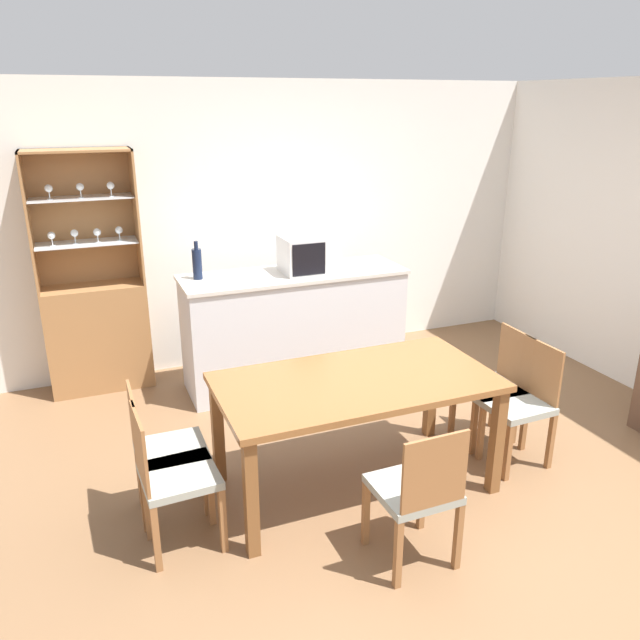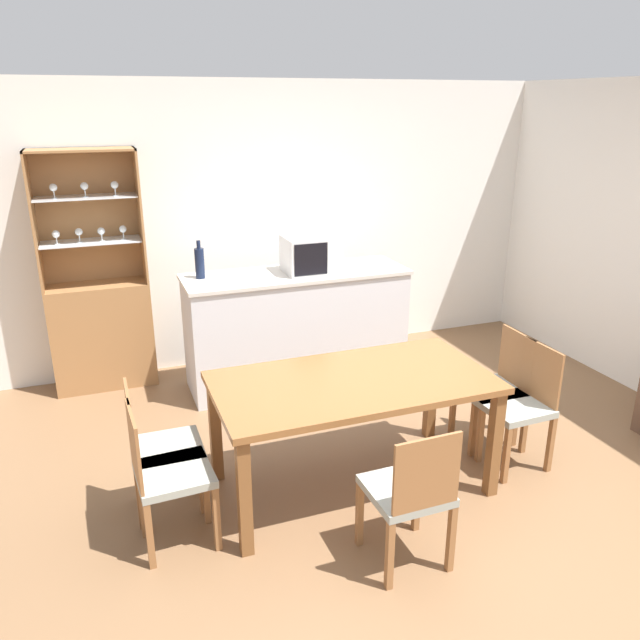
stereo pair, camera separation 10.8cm
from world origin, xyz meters
The scene contains 12 objects.
ground_plane centered at (0.00, 0.00, 0.00)m, with size 18.00×18.00×0.00m, color brown.
wall_back centered at (0.00, 2.63, 1.27)m, with size 6.80×0.06×2.55m.
kitchen_counter centered at (-0.11, 1.91, 0.50)m, with size 1.90×0.61×1.00m.
display_cabinet centered at (-1.70, 2.43, 0.60)m, with size 0.83×0.35×2.01m.
dining_table centered at (-0.30, 0.26, 0.67)m, with size 1.71×0.90×0.76m.
dining_chair_head_near centered at (-0.30, -0.51, 0.44)m, with size 0.41×0.41×0.84m.
dining_chair_side_left_near centered at (-1.46, 0.12, 0.44)m, with size 0.42×0.42×0.84m.
dining_chair_side_left_far centered at (-1.46, 0.39, 0.44)m, with size 0.40×0.40×0.84m.
dining_chair_side_right_near centered at (0.87, 0.12, 0.44)m, with size 0.42×0.42×0.84m.
dining_chair_side_right_far centered at (0.87, 0.39, 0.44)m, with size 0.41×0.41×0.84m.
microwave centered at (0.01, 1.89, 1.15)m, with size 0.45×0.36×0.30m.
wine_bottle centered at (-0.90, 2.01, 1.13)m, with size 0.08×0.08×0.31m.
Camera 2 is at (-1.70, -2.93, 2.37)m, focal length 35.00 mm.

